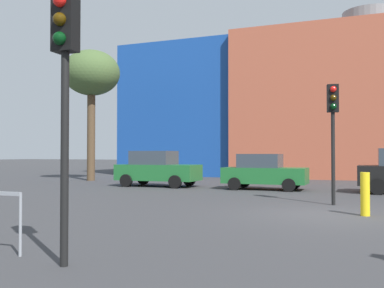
{
  "coord_description": "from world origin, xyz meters",
  "views": [
    {
      "loc": [
        1.01,
        -12.63,
        1.65
      ],
      "look_at": [
        -6.34,
        5.97,
        2.1
      ],
      "focal_mm": 41.64,
      "sensor_mm": 36.0,
      "label": 1
    }
  ],
  "objects_px": {
    "traffic_light_near_left": "(64,64)",
    "bare_tree_0": "(91,75)",
    "parked_car_0": "(157,169)",
    "traffic_light_island": "(333,116)",
    "bollard_yellow_0": "(365,194)",
    "parked_car_1": "(264,172)"
  },
  "relations": [
    {
      "from": "bare_tree_0",
      "to": "bollard_yellow_0",
      "type": "relative_size",
      "value": 7.01
    },
    {
      "from": "parked_car_0",
      "to": "traffic_light_island",
      "type": "xyz_separation_m",
      "value": [
        8.94,
        -5.36,
        1.98
      ]
    },
    {
      "from": "traffic_light_island",
      "to": "bollard_yellow_0",
      "type": "bearing_deg",
      "value": 12.76
    },
    {
      "from": "traffic_light_near_left",
      "to": "bollard_yellow_0",
      "type": "relative_size",
      "value": 3.51
    },
    {
      "from": "parked_car_1",
      "to": "bare_tree_0",
      "type": "bearing_deg",
      "value": 165.59
    },
    {
      "from": "parked_car_1",
      "to": "bollard_yellow_0",
      "type": "xyz_separation_m",
      "value": [
        4.42,
        -7.67,
        -0.24
      ]
    },
    {
      "from": "parked_car_0",
      "to": "traffic_light_island",
      "type": "bearing_deg",
      "value": -30.97
    },
    {
      "from": "traffic_light_island",
      "to": "bollard_yellow_0",
      "type": "height_order",
      "value": "traffic_light_island"
    },
    {
      "from": "traffic_light_near_left",
      "to": "bollard_yellow_0",
      "type": "xyz_separation_m",
      "value": [
        4.09,
        7.34,
        -2.4
      ]
    },
    {
      "from": "bare_tree_0",
      "to": "bollard_yellow_0",
      "type": "xyz_separation_m",
      "value": [
        15.9,
        -10.62,
        -5.98
      ]
    },
    {
      "from": "traffic_light_near_left",
      "to": "bare_tree_0",
      "type": "distance_m",
      "value": 21.79
    },
    {
      "from": "parked_car_1",
      "to": "bare_tree_0",
      "type": "distance_m",
      "value": 13.17
    },
    {
      "from": "parked_car_1",
      "to": "traffic_light_near_left",
      "type": "distance_m",
      "value": 15.16
    },
    {
      "from": "traffic_light_near_left",
      "to": "traffic_light_island",
      "type": "relative_size",
      "value": 1.04
    },
    {
      "from": "traffic_light_island",
      "to": "traffic_light_near_left",
      "type": "bearing_deg",
      "value": -27.92
    },
    {
      "from": "traffic_light_island",
      "to": "parked_car_1",
      "type": "bearing_deg",
      "value": -157.16
    },
    {
      "from": "bollard_yellow_0",
      "to": "traffic_light_near_left",
      "type": "bearing_deg",
      "value": -119.13
    },
    {
      "from": "parked_car_0",
      "to": "bollard_yellow_0",
      "type": "distance_m",
      "value": 12.53
    },
    {
      "from": "traffic_light_near_left",
      "to": "traffic_light_island",
      "type": "xyz_separation_m",
      "value": [
        3.13,
        9.64,
        -0.11
      ]
    },
    {
      "from": "traffic_light_island",
      "to": "bollard_yellow_0",
      "type": "relative_size",
      "value": 3.37
    },
    {
      "from": "parked_car_0",
      "to": "traffic_light_near_left",
      "type": "xyz_separation_m",
      "value": [
        5.81,
        -15.01,
        2.09
      ]
    },
    {
      "from": "parked_car_0",
      "to": "parked_car_1",
      "type": "distance_m",
      "value": 5.48
    }
  ]
}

